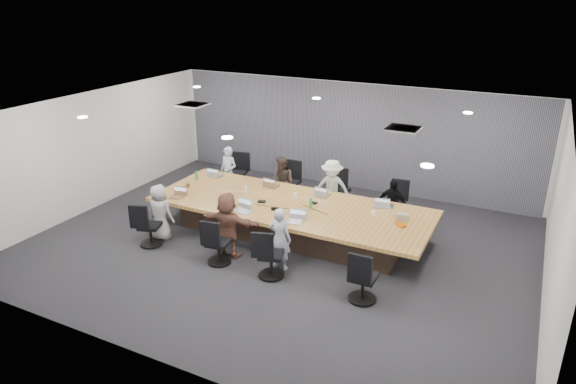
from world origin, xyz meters
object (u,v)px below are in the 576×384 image
at_px(bottle_clear, 246,190).
at_px(stapler, 275,209).
at_px(person_1, 283,182).
at_px(laptop_6, 293,222).
at_px(laptop_0, 216,175).
at_px(chair_6, 271,258).
at_px(chair_1, 289,186).
at_px(chair_2, 337,194).
at_px(chair_5, 219,246).
at_px(bottle_green_right, 311,203).
at_px(laptop_5, 242,211).
at_px(chair_0, 236,176).
at_px(conference_table, 290,218).
at_px(chair_7, 363,281).
at_px(person_4, 160,212).
at_px(person_5, 228,225).
at_px(chair_3, 395,207).
at_px(laptop_1, 272,185).
at_px(laptop_4, 176,197).
at_px(person_6, 280,239).
at_px(laptop_3, 385,206).
at_px(person_2, 332,189).
at_px(chair_4, 150,229).
at_px(laptop_2, 322,194).
at_px(snack_packet, 401,225).
at_px(person_3, 392,204).
at_px(canvas_bag, 403,217).
at_px(mug_brown, 188,185).
at_px(person_0, 229,172).
at_px(bottle_green_left, 197,176).

bearing_deg(bottle_clear, stapler, -27.28).
relative_size(person_1, laptop_6, 3.61).
bearing_deg(laptop_0, chair_6, 140.27).
bearing_deg(chair_1, laptop_6, 117.24).
height_order(chair_2, chair_5, chair_2).
bearing_deg(bottle_green_right, chair_6, -91.32).
bearing_deg(laptop_0, laptop_5, 138.26).
bearing_deg(chair_0, laptop_0, 79.22).
height_order(conference_table, chair_7, chair_7).
bearing_deg(laptop_0, person_4, 91.75).
bearing_deg(chair_1, person_5, 92.46).
bearing_deg(laptop_0, chair_3, -166.72).
height_order(laptop_1, stapler, stapler).
xyz_separation_m(laptop_4, person_6, (2.85, -0.55, -0.12)).
distance_m(chair_3, chair_7, 3.42).
height_order(laptop_0, laptop_6, same).
relative_size(conference_table, stapler, 38.87).
bearing_deg(person_1, chair_0, -179.26).
relative_size(laptop_3, stapler, 2.22).
bearing_deg(laptop_1, person_5, 100.92).
bearing_deg(chair_0, person_5, 108.50).
bearing_deg(person_6, stapler, -57.51).
bearing_deg(person_2, chair_4, -143.79).
bearing_deg(person_1, laptop_1, -76.52).
xyz_separation_m(laptop_2, laptop_4, (-2.81, -1.60, 0.00)).
bearing_deg(person_4, laptop_6, -171.37).
bearing_deg(snack_packet, bottle_green_right, 179.90).
distance_m(person_1, laptop_3, 2.77).
bearing_deg(laptop_1, chair_1, -83.41).
bearing_deg(laptop_5, person_6, -16.56).
bearing_deg(laptop_2, bottle_clear, 32.35).
bearing_deg(stapler, person_3, 29.53).
bearing_deg(conference_table, bottle_green_right, -2.26).
bearing_deg(bottle_clear, conference_table, -3.72).
distance_m(chair_4, chair_7, 4.63).
distance_m(person_3, canvas_bag, 1.23).
relative_size(conference_table, chair_2, 6.89).
bearing_deg(mug_brown, laptop_3, 12.27).
height_order(chair_1, chair_4, chair_1).
bearing_deg(person_6, laptop_3, -123.10).
bearing_deg(laptop_0, chair_2, -161.00).
bearing_deg(snack_packet, person_0, 164.09).
bearing_deg(bottle_green_left, laptop_2, 8.94).
bearing_deg(laptop_6, snack_packet, 8.65).
bearing_deg(chair_1, person_4, 62.73).
bearing_deg(chair_5, chair_4, 172.05).
xyz_separation_m(chair_7, laptop_5, (-2.93, 0.90, 0.37)).
relative_size(chair_3, chair_4, 1.03).
height_order(chair_2, laptop_2, chair_2).
distance_m(person_0, person_2, 2.83).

